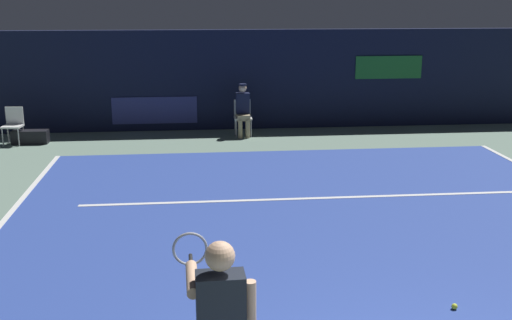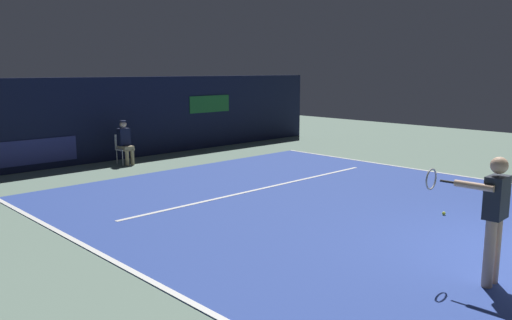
# 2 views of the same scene
# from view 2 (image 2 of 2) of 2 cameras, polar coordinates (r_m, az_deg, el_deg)

# --- Properties ---
(ground_plane) EXTENTS (31.74, 31.74, 0.00)m
(ground_plane) POSITION_cam_2_polar(r_m,az_deg,el_deg) (11.03, 7.57, -4.87)
(ground_plane) COLOR slate
(court_surface) EXTENTS (9.88, 10.77, 0.01)m
(court_surface) POSITION_cam_2_polar(r_m,az_deg,el_deg) (11.03, 7.57, -4.84)
(court_surface) COLOR #2D479E
(court_surface) RESTS_ON ground
(line_sideline_left) EXTENTS (0.10, 10.77, 0.01)m
(line_sideline_left) POSITION_cam_2_polar(r_m,az_deg,el_deg) (15.08, 19.23, -1.26)
(line_sideline_left) COLOR white
(line_sideline_left) RESTS_ON court_surface
(line_sideline_right) EXTENTS (0.10, 10.77, 0.01)m
(line_sideline_right) POSITION_cam_2_polar(r_m,az_deg,el_deg) (7.97, -15.34, -10.95)
(line_sideline_right) COLOR white
(line_sideline_right) RESTS_ON court_surface
(line_service) EXTENTS (7.71, 0.10, 0.01)m
(line_service) POSITION_cam_2_polar(r_m,az_deg,el_deg) (12.24, 0.64, -3.21)
(line_service) COLOR white
(line_service) RESTS_ON court_surface
(back_wall) EXTENTS (16.57, 0.33, 2.60)m
(back_wall) POSITION_cam_2_polar(r_m,az_deg,el_deg) (16.97, -14.29, 4.58)
(back_wall) COLOR #141933
(back_wall) RESTS_ON ground
(tennis_player) EXTENTS (0.64, 0.93, 1.73)m
(tennis_player) POSITION_cam_2_polar(r_m,az_deg,el_deg) (7.34, 24.91, -5.37)
(tennis_player) COLOR #DBAD89
(tennis_player) RESTS_ON ground
(line_judge_on_chair) EXTENTS (0.44, 0.53, 1.32)m
(line_judge_on_chair) POSITION_cam_2_polar(r_m,az_deg,el_deg) (15.85, -14.41, 1.97)
(line_judge_on_chair) COLOR white
(line_judge_on_chair) RESTS_ON ground
(tennis_ball) EXTENTS (0.07, 0.07, 0.07)m
(tennis_ball) POSITION_cam_2_polar(r_m,az_deg,el_deg) (10.72, 20.21, -5.60)
(tennis_ball) COLOR #CCE033
(tennis_ball) RESTS_ON court_surface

